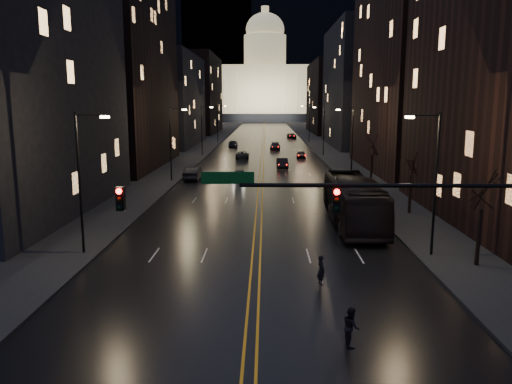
# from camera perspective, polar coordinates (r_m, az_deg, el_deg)

# --- Properties ---
(ground) EXTENTS (900.00, 900.00, 0.00)m
(ground) POSITION_cam_1_polar(r_m,az_deg,el_deg) (22.50, -0.46, -14.98)
(ground) COLOR black
(ground) RESTS_ON ground
(road) EXTENTS (20.00, 320.00, 0.02)m
(road) POSITION_cam_1_polar(r_m,az_deg,el_deg) (150.66, 0.90, 6.57)
(road) COLOR black
(road) RESTS_ON ground
(sidewalk_left) EXTENTS (8.00, 320.00, 0.16)m
(sidewalk_left) POSITION_cam_1_polar(r_m,az_deg,el_deg) (151.35, -4.44, 6.58)
(sidewalk_left) COLOR black
(sidewalk_left) RESTS_ON ground
(sidewalk_right) EXTENTS (8.00, 320.00, 0.16)m
(sidewalk_right) POSITION_cam_1_polar(r_m,az_deg,el_deg) (151.25, 6.25, 6.55)
(sidewalk_right) COLOR black
(sidewalk_right) RESTS_ON ground
(center_line) EXTENTS (0.62, 320.00, 0.01)m
(center_line) POSITION_cam_1_polar(r_m,az_deg,el_deg) (150.65, 0.90, 6.58)
(center_line) COLOR orange
(center_line) RESTS_ON road
(building_left_near) EXTENTS (12.00, 28.00, 22.00)m
(building_left_near) POSITION_cam_1_polar(r_m,az_deg,el_deg) (47.55, -26.37, 10.89)
(building_left_near) COLOR black
(building_left_near) RESTS_ON ground
(building_left_mid) EXTENTS (12.00, 30.00, 28.00)m
(building_left_mid) POSITION_cam_1_polar(r_m,az_deg,el_deg) (77.54, -15.45, 13.13)
(building_left_mid) COLOR black
(building_left_mid) RESTS_ON ground
(building_left_far) EXTENTS (12.00, 34.00, 20.00)m
(building_left_far) POSITION_cam_1_polar(r_m,az_deg,el_deg) (114.40, -9.91, 10.28)
(building_left_far) COLOR black
(building_left_far) RESTS_ON ground
(building_left_dist) EXTENTS (12.00, 40.00, 24.00)m
(building_left_dist) POSITION_cam_1_polar(r_m,az_deg,el_deg) (161.81, -6.67, 11.00)
(building_left_dist) COLOR black
(building_left_dist) RESTS_ON ground
(building_right_tall) EXTENTS (12.00, 30.00, 38.00)m
(building_right_tall) POSITION_cam_1_polar(r_m,az_deg,el_deg) (73.86, 17.98, 17.06)
(building_right_tall) COLOR black
(building_right_tall) RESTS_ON ground
(building_right_mid) EXTENTS (12.00, 34.00, 26.00)m
(building_right_mid) POSITION_cam_1_polar(r_m,az_deg,el_deg) (114.24, 11.67, 11.72)
(building_right_mid) COLOR black
(building_right_mid) RESTS_ON ground
(building_right_dist) EXTENTS (12.00, 40.00, 22.00)m
(building_right_dist) POSITION_cam_1_polar(r_m,az_deg,el_deg) (161.65, 8.53, 10.61)
(building_right_dist) COLOR black
(building_right_dist) RESTS_ON ground
(mountain_ridge) EXTENTS (520.00, 60.00, 130.00)m
(mountain_ridge) POSITION_cam_1_polar(r_m,az_deg,el_deg) (406.09, 7.02, 17.98)
(mountain_ridge) COLOR black
(mountain_ridge) RESTS_ON ground
(capitol) EXTENTS (90.00, 50.00, 58.50)m
(capitol) POSITION_cam_1_polar(r_m,az_deg,el_deg) (270.46, 1.02, 11.82)
(capitol) COLOR black
(capitol) RESTS_ON ground
(traffic_signal) EXTENTS (17.29, 0.45, 7.00)m
(traffic_signal) POSITION_cam_1_polar(r_m,az_deg,el_deg) (21.50, 15.47, -2.16)
(traffic_signal) COLOR black
(traffic_signal) RESTS_ON ground
(streetlamp_right_near) EXTENTS (2.13, 0.25, 9.00)m
(streetlamp_right_near) POSITION_cam_1_polar(r_m,az_deg,el_deg) (32.35, 19.58, 1.64)
(streetlamp_right_near) COLOR black
(streetlamp_right_near) RESTS_ON ground
(streetlamp_left_near) EXTENTS (2.13, 0.25, 9.00)m
(streetlamp_left_near) POSITION_cam_1_polar(r_m,az_deg,el_deg) (32.72, -19.26, 1.75)
(streetlamp_left_near) COLOR black
(streetlamp_left_near) RESTS_ON ground
(streetlamp_right_mid) EXTENTS (2.13, 0.25, 9.00)m
(streetlamp_right_mid) POSITION_cam_1_polar(r_m,az_deg,el_deg) (61.38, 10.78, 5.84)
(streetlamp_right_mid) COLOR black
(streetlamp_right_mid) RESTS_ON ground
(streetlamp_left_mid) EXTENTS (2.13, 0.25, 9.00)m
(streetlamp_left_mid) POSITION_cam_1_polar(r_m,az_deg,el_deg) (61.58, -9.59, 5.89)
(streetlamp_left_mid) COLOR black
(streetlamp_left_mid) RESTS_ON ground
(streetlamp_right_far) EXTENTS (2.13, 0.25, 9.00)m
(streetlamp_right_far) POSITION_cam_1_polar(r_m,az_deg,el_deg) (91.04, 7.64, 7.29)
(streetlamp_right_far) COLOR black
(streetlamp_right_far) RESTS_ON ground
(streetlamp_left_far) EXTENTS (2.13, 0.25, 9.00)m
(streetlamp_left_far) POSITION_cam_1_polar(r_m,az_deg,el_deg) (91.18, -6.11, 7.33)
(streetlamp_left_far) COLOR black
(streetlamp_left_far) RESTS_ON ground
(streetlamp_right_dist) EXTENTS (2.13, 0.25, 9.00)m
(streetlamp_right_dist) POSITION_cam_1_polar(r_m,az_deg,el_deg) (120.87, 6.04, 8.03)
(streetlamp_right_dist) COLOR black
(streetlamp_right_dist) RESTS_ON ground
(streetlamp_left_dist) EXTENTS (2.13, 0.25, 9.00)m
(streetlamp_left_dist) POSITION_cam_1_polar(r_m,az_deg,el_deg) (120.97, -4.32, 8.06)
(streetlamp_left_dist) COLOR black
(streetlamp_left_dist) RESTS_ON ground
(tree_right_near) EXTENTS (2.40, 2.40, 6.65)m
(tree_right_near) POSITION_cam_1_polar(r_m,az_deg,el_deg) (31.36, 24.45, 0.03)
(tree_right_near) COLOR black
(tree_right_near) RESTS_ON ground
(tree_right_mid) EXTENTS (2.40, 2.40, 6.65)m
(tree_right_mid) POSITION_cam_1_polar(r_m,az_deg,el_deg) (44.42, 17.39, 3.22)
(tree_right_mid) COLOR black
(tree_right_mid) RESTS_ON ground
(tree_right_far) EXTENTS (2.40, 2.40, 6.65)m
(tree_right_far) POSITION_cam_1_polar(r_m,az_deg,el_deg) (59.87, 13.15, 5.11)
(tree_right_far) COLOR black
(tree_right_far) RESTS_ON ground
(bus) EXTENTS (3.31, 13.64, 3.79)m
(bus) POSITION_cam_1_polar(r_m,az_deg,el_deg) (39.91, 11.07, -1.08)
(bus) COLOR black
(bus) RESTS_ON ground
(oncoming_car_a) EXTENTS (1.63, 3.96, 1.34)m
(oncoming_car_a) POSITION_cam_1_polar(r_m,az_deg,el_deg) (62.67, -1.92, 2.04)
(oncoming_car_a) COLOR black
(oncoming_car_a) RESTS_ON ground
(oncoming_car_b) EXTENTS (1.88, 5.16, 1.69)m
(oncoming_car_b) POSITION_cam_1_polar(r_m,az_deg,el_deg) (62.87, -7.19, 2.15)
(oncoming_car_b) COLOR black
(oncoming_car_b) RESTS_ON ground
(oncoming_car_c) EXTENTS (2.20, 4.73, 1.31)m
(oncoming_car_c) POSITION_cam_1_polar(r_m,az_deg,el_deg) (86.16, -1.57, 4.27)
(oncoming_car_c) COLOR black
(oncoming_car_c) RESTS_ON ground
(oncoming_car_d) EXTENTS (2.33, 5.10, 1.45)m
(oncoming_car_d) POSITION_cam_1_polar(r_m,az_deg,el_deg) (108.44, -2.65, 5.52)
(oncoming_car_d) COLOR black
(oncoming_car_d) RESTS_ON ground
(receding_car_a) EXTENTS (1.70, 4.55, 1.49)m
(receding_car_a) POSITION_cam_1_polar(r_m,az_deg,el_deg) (73.64, 3.02, 3.31)
(receding_car_a) COLOR black
(receding_car_a) RESTS_ON ground
(receding_car_b) EXTENTS (1.81, 4.06, 1.36)m
(receding_car_b) POSITION_cam_1_polar(r_m,az_deg,el_deg) (86.74, 5.18, 4.28)
(receding_car_b) COLOR black
(receding_car_b) RESTS_ON ground
(receding_car_c) EXTENTS (2.28, 5.13, 1.46)m
(receding_car_c) POSITION_cam_1_polar(r_m,az_deg,el_deg) (102.37, 2.20, 5.25)
(receding_car_c) COLOR black
(receding_car_c) RESTS_ON ground
(receding_car_d) EXTENTS (2.49, 5.07, 1.38)m
(receding_car_d) POSITION_cam_1_polar(r_m,az_deg,el_deg) (135.95, 4.09, 6.44)
(receding_car_d) COLOR black
(receding_car_d) RESTS_ON ground
(pedestrian_a) EXTENTS (0.57, 0.68, 1.60)m
(pedestrian_a) POSITION_cam_1_polar(r_m,az_deg,el_deg) (26.99, 7.44, -8.85)
(pedestrian_a) COLOR black
(pedestrian_a) RESTS_ON ground
(pedestrian_b) EXTENTS (0.50, 0.82, 1.61)m
(pedestrian_b) POSITION_cam_1_polar(r_m,az_deg,el_deg) (20.85, 10.82, -14.86)
(pedestrian_b) COLOR black
(pedestrian_b) RESTS_ON ground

